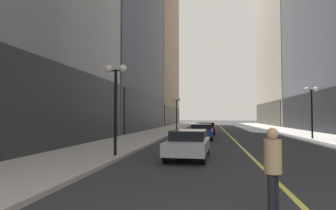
# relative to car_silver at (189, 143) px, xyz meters

# --- Properties ---
(ground_plane) EXTENTS (200.00, 200.00, 0.00)m
(ground_plane) POSITION_rel_car_silver_xyz_m (2.99, 25.15, -0.72)
(ground_plane) COLOR #2D2D30
(sidewalk_left) EXTENTS (4.50, 78.00, 0.15)m
(sidewalk_left) POSITION_rel_car_silver_xyz_m (-5.26, 25.15, -0.64)
(sidewalk_left) COLOR #ADA8A0
(sidewalk_left) RESTS_ON ground
(sidewalk_right) EXTENTS (4.50, 78.00, 0.15)m
(sidewalk_right) POSITION_rel_car_silver_xyz_m (11.24, 25.15, -0.64)
(sidewalk_right) COLOR #ADA8A0
(sidewalk_right) RESTS_ON ground
(lane_centre_stripe) EXTENTS (0.16, 70.00, 0.01)m
(lane_centre_stripe) POSITION_rel_car_silver_xyz_m (2.99, 25.15, -0.71)
(lane_centre_stripe) COLOR #E5D64C
(lane_centre_stripe) RESTS_ON ground
(building_left_far) EXTENTS (10.85, 26.00, 35.09)m
(building_left_far) POSITION_rel_car_silver_xyz_m (-12.83, 50.15, 16.75)
(building_left_far) COLOR gray
(building_left_far) RESTS_ON ground
(car_silver) EXTENTS (1.98, 4.31, 1.32)m
(car_silver) POSITION_rel_car_silver_xyz_m (0.00, 0.00, 0.00)
(car_silver) COLOR #B7B7BC
(car_silver) RESTS_ON ground
(car_blue) EXTENTS (1.94, 4.33, 1.32)m
(car_blue) POSITION_rel_car_silver_xyz_m (0.27, 10.72, 0.00)
(car_blue) COLOR navy
(car_blue) RESTS_ON ground
(car_maroon) EXTENTS (1.98, 4.41, 1.32)m
(car_maroon) POSITION_rel_car_silver_xyz_m (0.66, 17.34, 0.00)
(car_maroon) COLOR maroon
(car_maroon) RESTS_ON ground
(pedestrian_in_tan_trench) EXTENTS (0.48, 0.48, 1.75)m
(pedestrian_in_tan_trench) POSITION_rel_car_silver_xyz_m (2.22, -7.29, 0.30)
(pedestrian_in_tan_trench) COLOR black
(pedestrian_in_tan_trench) RESTS_ON ground
(street_lamp_left_near) EXTENTS (1.06, 0.36, 4.43)m
(street_lamp_left_near) POSITION_rel_car_silver_xyz_m (-3.41, -0.60, 2.54)
(street_lamp_left_near) COLOR black
(street_lamp_left_near) RESTS_ON ground
(street_lamp_left_far) EXTENTS (1.06, 0.36, 4.43)m
(street_lamp_left_far) POSITION_rel_car_silver_xyz_m (-3.41, 23.42, 2.54)
(street_lamp_left_far) COLOR black
(street_lamp_left_far) RESTS_ON ground
(street_lamp_right_mid) EXTENTS (1.06, 0.36, 4.43)m
(street_lamp_right_mid) POSITION_rel_car_silver_xyz_m (9.39, 11.27, 2.54)
(street_lamp_right_mid) COLOR black
(street_lamp_right_mid) RESTS_ON ground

